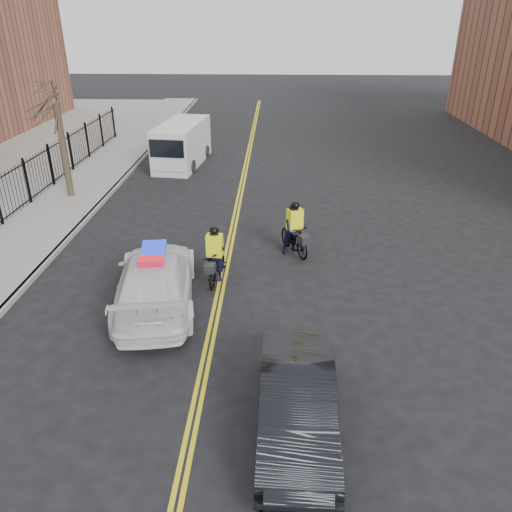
{
  "coord_description": "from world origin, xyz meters",
  "views": [
    {
      "loc": [
        1.6,
        -11.12,
        7.61
      ],
      "look_at": [
        1.09,
        1.71,
        1.3
      ],
      "focal_mm": 35.0,
      "sensor_mm": 36.0,
      "label": 1
    }
  ],
  "objects_px": {
    "dark_sedan": "(297,405)",
    "cyclist_near": "(215,262)",
    "police_cruiser": "(156,280)",
    "cargo_van": "(181,145)",
    "cyclist_far": "(294,233)"
  },
  "relations": [
    {
      "from": "police_cruiser",
      "to": "cargo_van",
      "type": "height_order",
      "value": "cargo_van"
    },
    {
      "from": "cargo_van",
      "to": "cyclist_far",
      "type": "relative_size",
      "value": 2.87
    },
    {
      "from": "dark_sedan",
      "to": "cargo_van",
      "type": "bearing_deg",
      "value": 107.09
    },
    {
      "from": "dark_sedan",
      "to": "cyclist_far",
      "type": "height_order",
      "value": "cyclist_far"
    },
    {
      "from": "police_cruiser",
      "to": "cargo_van",
      "type": "bearing_deg",
      "value": -91.48
    },
    {
      "from": "police_cruiser",
      "to": "cyclist_near",
      "type": "xyz_separation_m",
      "value": [
        1.52,
        1.46,
        -0.14
      ]
    },
    {
      "from": "cargo_van",
      "to": "cyclist_near",
      "type": "xyz_separation_m",
      "value": [
        3.31,
        -13.07,
        -0.46
      ]
    },
    {
      "from": "dark_sedan",
      "to": "cyclist_near",
      "type": "xyz_separation_m",
      "value": [
        -2.31,
        6.23,
        -0.06
      ]
    },
    {
      "from": "police_cruiser",
      "to": "dark_sedan",
      "type": "distance_m",
      "value": 6.12
    },
    {
      "from": "police_cruiser",
      "to": "cargo_van",
      "type": "relative_size",
      "value": 1.01
    },
    {
      "from": "cargo_van",
      "to": "cyclist_near",
      "type": "height_order",
      "value": "cargo_van"
    },
    {
      "from": "cargo_van",
      "to": "cyclist_near",
      "type": "bearing_deg",
      "value": -69.58
    },
    {
      "from": "police_cruiser",
      "to": "cargo_van",
      "type": "xyz_separation_m",
      "value": [
        -1.79,
        14.53,
        0.32
      ]
    },
    {
      "from": "cyclist_near",
      "to": "cyclist_far",
      "type": "distance_m",
      "value": 3.25
    },
    {
      "from": "dark_sedan",
      "to": "police_cruiser",
      "type": "bearing_deg",
      "value": 129.67
    }
  ]
}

